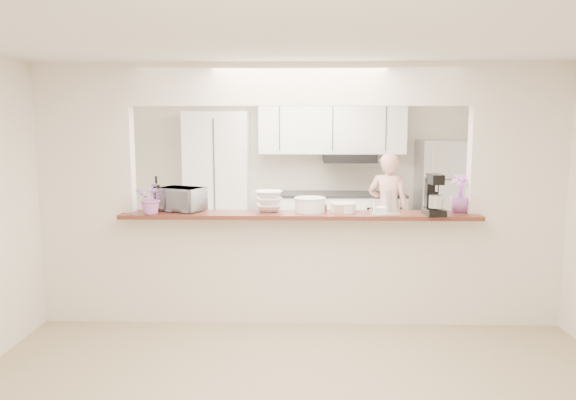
{
  "coord_description": "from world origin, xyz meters",
  "views": [
    {
      "loc": [
        0.03,
        -5.33,
        1.94
      ],
      "look_at": [
        -0.12,
        0.3,
        1.17
      ],
      "focal_mm": 35.0,
      "sensor_mm": 36.0,
      "label": 1
    }
  ],
  "objects_px": {
    "stand_mixer": "(434,197)",
    "person": "(388,209)",
    "toaster_oven": "(182,199)",
    "refrigerator": "(444,200)"
  },
  "relations": [
    {
      "from": "stand_mixer",
      "to": "person",
      "type": "bearing_deg",
      "value": 91.15
    },
    {
      "from": "toaster_oven",
      "to": "person",
      "type": "distance_m",
      "value": 3.28
    },
    {
      "from": "person",
      "to": "stand_mixer",
      "type": "bearing_deg",
      "value": 107.79
    },
    {
      "from": "toaster_oven",
      "to": "person",
      "type": "relative_size",
      "value": 0.27
    },
    {
      "from": "stand_mixer",
      "to": "person",
      "type": "xyz_separation_m",
      "value": [
        -0.05,
        2.44,
        -0.49
      ]
    },
    {
      "from": "refrigerator",
      "to": "toaster_oven",
      "type": "bearing_deg",
      "value": -140.91
    },
    {
      "from": "toaster_oven",
      "to": "person",
      "type": "xyz_separation_m",
      "value": [
        2.35,
        2.25,
        -0.44
      ]
    },
    {
      "from": "toaster_oven",
      "to": "stand_mixer",
      "type": "distance_m",
      "value": 2.41
    },
    {
      "from": "refrigerator",
      "to": "stand_mixer",
      "type": "height_order",
      "value": "refrigerator"
    },
    {
      "from": "toaster_oven",
      "to": "stand_mixer",
      "type": "height_order",
      "value": "stand_mixer"
    }
  ]
}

